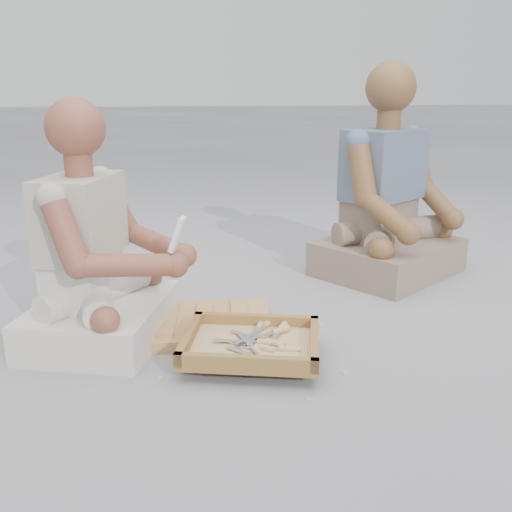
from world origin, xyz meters
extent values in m
plane|color=#97979C|center=(0.00, 0.00, 0.00)|extent=(60.00, 60.00, 0.00)
cube|color=#A3773F|center=(-0.29, 0.23, 0.02)|extent=(0.67, 0.48, 0.04)
cube|color=brown|center=(-0.09, -0.07, 0.05)|extent=(0.53, 0.46, 0.01)
cube|color=brown|center=(-0.05, 0.09, 0.08)|extent=(0.44, 0.14, 0.04)
cube|color=brown|center=(-0.14, -0.23, 0.08)|extent=(0.44, 0.14, 0.04)
cube|color=brown|center=(0.11, -0.12, 0.08)|extent=(0.12, 0.35, 0.04)
cube|color=brown|center=(-0.30, -0.01, 0.08)|extent=(0.12, 0.35, 0.04)
cube|color=tan|center=(-0.09, -0.07, 0.06)|extent=(0.46, 0.39, 0.01)
cube|color=silver|center=(-0.15, -0.06, 0.07)|extent=(0.13, 0.09, 0.00)
cylinder|color=tan|center=(-0.05, -0.12, 0.07)|extent=(0.07, 0.06, 0.02)
cube|color=silver|center=(-0.08, -0.04, 0.07)|extent=(0.14, 0.08, 0.00)
cylinder|color=tan|center=(0.02, 0.00, 0.07)|extent=(0.07, 0.05, 0.02)
cube|color=silver|center=(-0.08, -0.11, 0.07)|extent=(0.15, 0.05, 0.00)
cylinder|color=tan|center=(0.02, -0.13, 0.07)|extent=(0.07, 0.04, 0.02)
cube|color=silver|center=(-0.15, -0.06, 0.07)|extent=(0.15, 0.05, 0.00)
cylinder|color=tan|center=(-0.04, -0.08, 0.07)|extent=(0.07, 0.04, 0.02)
cube|color=silver|center=(-0.02, -0.06, 0.08)|extent=(0.09, 0.14, 0.00)
cylinder|color=tan|center=(0.04, 0.04, 0.08)|extent=(0.05, 0.07, 0.02)
cube|color=silver|center=(-0.11, -0.06, 0.08)|extent=(0.05, 0.15, 0.00)
cylinder|color=tan|center=(-0.08, -0.16, 0.08)|extent=(0.04, 0.07, 0.02)
cube|color=silver|center=(-0.08, -0.04, 0.07)|extent=(0.07, 0.15, 0.00)
cylinder|color=tan|center=(-0.04, 0.06, 0.07)|extent=(0.05, 0.07, 0.02)
cube|color=silver|center=(-0.08, 0.00, 0.07)|extent=(0.11, 0.13, 0.00)
cylinder|color=tan|center=(-0.01, 0.08, 0.07)|extent=(0.06, 0.07, 0.02)
cube|color=silver|center=(-0.13, -0.15, 0.07)|extent=(0.11, 0.12, 0.00)
cylinder|color=tan|center=(-0.05, -0.23, 0.07)|extent=(0.06, 0.07, 0.02)
cube|color=silver|center=(-0.09, -0.01, 0.07)|extent=(0.12, 0.11, 0.00)
cylinder|color=tan|center=(-0.01, -0.09, 0.07)|extent=(0.07, 0.06, 0.02)
cube|color=tan|center=(-0.10, 0.03, 0.00)|extent=(0.02, 0.02, 0.00)
cube|color=tan|center=(0.22, 0.19, 0.00)|extent=(0.02, 0.02, 0.00)
cube|color=tan|center=(-0.03, 0.01, 0.00)|extent=(0.02, 0.02, 0.00)
cube|color=tan|center=(-0.14, 0.32, 0.00)|extent=(0.02, 0.02, 0.00)
cube|color=tan|center=(0.04, -0.34, 0.00)|extent=(0.02, 0.02, 0.00)
cube|color=tan|center=(-0.13, -0.15, 0.00)|extent=(0.02, 0.02, 0.00)
cube|color=tan|center=(-0.16, 0.29, 0.00)|extent=(0.02, 0.02, 0.00)
cube|color=tan|center=(-0.16, 0.05, 0.00)|extent=(0.02, 0.02, 0.00)
cube|color=tan|center=(0.03, 0.24, 0.00)|extent=(0.02, 0.02, 0.00)
cube|color=tan|center=(0.19, -0.20, 0.00)|extent=(0.02, 0.02, 0.00)
cube|color=tan|center=(0.07, 0.05, 0.00)|extent=(0.02, 0.02, 0.00)
cube|color=tan|center=(-0.40, -0.14, 0.00)|extent=(0.02, 0.02, 0.00)
cube|color=tan|center=(-0.02, 0.18, 0.00)|extent=(0.02, 0.02, 0.00)
cube|color=tan|center=(-0.26, 0.30, 0.00)|extent=(0.02, 0.02, 0.00)
cube|color=silver|center=(-0.61, 0.21, 0.07)|extent=(0.58, 0.66, 0.14)
cube|color=silver|center=(-0.66, 0.22, 0.23)|extent=(0.27, 0.35, 0.17)
cube|color=#A29B8F|center=(-0.65, 0.22, 0.46)|extent=(0.30, 0.39, 0.29)
sphere|color=brown|center=(-0.64, 0.22, 0.76)|extent=(0.20, 0.20, 0.20)
sphere|color=brown|center=(-0.30, 0.17, 0.31)|extent=(0.09, 0.09, 0.09)
sphere|color=brown|center=(-0.33, 0.06, 0.31)|extent=(0.09, 0.09, 0.09)
cube|color=#806E5C|center=(0.72, 0.78, 0.08)|extent=(0.83, 0.79, 0.17)
cube|color=#806E5C|center=(0.68, 0.84, 0.27)|extent=(0.42, 0.39, 0.20)
cube|color=#4F5F6C|center=(0.69, 0.83, 0.54)|extent=(0.47, 0.43, 0.34)
sphere|color=brown|center=(0.70, 0.82, 0.89)|extent=(0.23, 0.23, 0.23)
sphere|color=brown|center=(1.02, 0.72, 0.28)|extent=(0.11, 0.11, 0.11)
sphere|color=brown|center=(0.69, 0.48, 0.28)|extent=(0.11, 0.11, 0.11)
cube|color=white|center=(-0.32, 0.06, 0.42)|extent=(0.07, 0.06, 0.12)
cube|color=black|center=(-0.32, 0.06, 0.43)|extent=(0.03, 0.04, 0.04)
camera|label=1|loc=(-0.35, -1.80, 0.89)|focal=40.00mm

